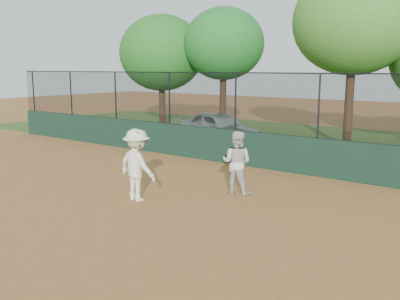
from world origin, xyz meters
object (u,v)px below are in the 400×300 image
Objects in this scene: player_main at (137,165)px; tree_1 at (223,44)px; tree_2 at (354,22)px; player_second at (237,162)px; tree_0 at (161,53)px; parked_car at (219,128)px.

tree_1 is (-5.00, 11.37, 3.61)m from player_main.
tree_1 is 0.86× the size of tree_2.
tree_2 is (1.66, 10.94, 4.28)m from player_main.
player_second is 2.66m from player_main.
player_main is 0.29× the size of tree_1.
tree_0 is at bearing -179.30° from tree_2.
player_main is (-1.67, -2.07, 0.07)m from player_second.
player_main is at bearing -66.26° from tree_1.
tree_1 is (-6.67, 9.30, 3.68)m from player_second.
player_main is 0.30× the size of tree_0.
player_second is at bearing -89.97° from tree_2.
player_main is at bearing 38.65° from player_second.
tree_1 reaches higher than player_main.
player_main is 14.25m from tree_0.
parked_car is at bearing 111.07° from player_main.
player_main reaches higher than parked_car.
tree_0 is (-10.37, 8.75, 3.29)m from player_second.
tree_1 is (3.70, 0.55, 0.39)m from tree_0.
tree_0 is at bearing 128.80° from player_main.
player_second is at bearing -54.37° from tree_1.
tree_0 reaches higher than player_main.
tree_1 is at bearing 45.97° from parked_car.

